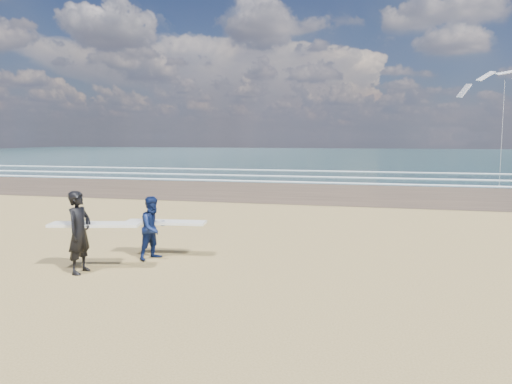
# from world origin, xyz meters

# --- Properties ---
(ocean) EXTENTS (220.00, 100.00, 0.02)m
(ocean) POSITION_xyz_m (20.00, 72.00, 0.01)
(ocean) COLOR #1B3B3D
(ocean) RESTS_ON ground
(surfer_near) EXTENTS (2.26, 1.22, 2.00)m
(surfer_near) POSITION_xyz_m (0.51, -0.09, 1.01)
(surfer_near) COLOR black
(surfer_near) RESTS_ON ground
(surfer_far) EXTENTS (2.25, 1.25, 1.70)m
(surfer_far) POSITION_xyz_m (1.67, 1.48, 0.86)
(surfer_far) COLOR #0C1946
(surfer_far) RESTS_ON ground
(kite_1) EXTENTS (5.87, 4.75, 9.03)m
(kite_1) POSITION_xyz_m (16.60, 25.83, 5.05)
(kite_1) COLOR slate
(kite_1) RESTS_ON ground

